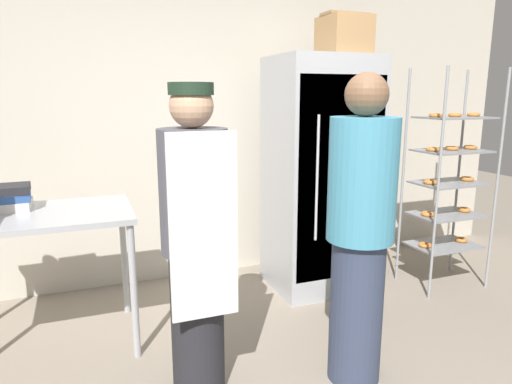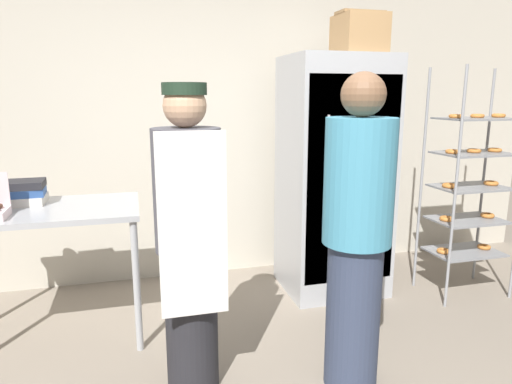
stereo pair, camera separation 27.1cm
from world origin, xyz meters
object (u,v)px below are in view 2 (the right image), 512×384
(refrigerator, at_px, (334,177))
(baking_rack, at_px, (470,185))
(cardboard_storage_box, at_px, (359,34))
(binder_stack, at_px, (21,193))
(person_customer, at_px, (357,235))
(person_baker, at_px, (189,238))

(refrigerator, bearing_deg, baking_rack, -19.96)
(baking_rack, xyz_separation_m, cardboard_storage_box, (-0.89, 0.29, 1.15))
(refrigerator, relative_size, cardboard_storage_box, 5.51)
(binder_stack, bearing_deg, person_customer, -31.44)
(binder_stack, distance_m, cardboard_storage_box, 2.65)
(baking_rack, relative_size, binder_stack, 6.02)
(binder_stack, relative_size, person_baker, 0.18)
(person_baker, bearing_deg, binder_stack, 136.75)
(refrigerator, distance_m, person_baker, 1.67)
(person_customer, bearing_deg, binder_stack, 148.56)
(binder_stack, xyz_separation_m, person_baker, (0.99, -0.93, -0.11))
(baking_rack, xyz_separation_m, person_customer, (-1.45, -0.88, -0.02))
(refrigerator, relative_size, binder_stack, 6.32)
(binder_stack, bearing_deg, cardboard_storage_box, 0.86)
(refrigerator, bearing_deg, binder_stack, -177.05)
(refrigerator, distance_m, person_customer, 1.33)
(binder_stack, height_order, cardboard_storage_box, cardboard_storage_box)
(cardboard_storage_box, height_order, person_customer, cardboard_storage_box)
(cardboard_storage_box, relative_size, person_customer, 0.20)
(baking_rack, height_order, cardboard_storage_box, cardboard_storage_box)
(cardboard_storage_box, bearing_deg, baking_rack, -17.88)
(person_baker, bearing_deg, refrigerator, 38.78)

